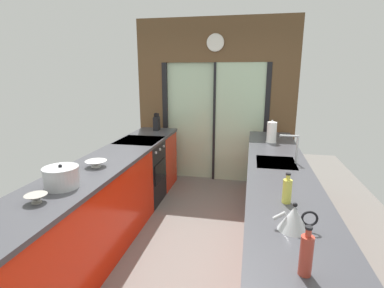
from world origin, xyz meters
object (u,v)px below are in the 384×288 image
object	(u,v)px
knife_block	(157,123)
stock_pot	(61,177)
soap_bottle_near	(306,254)
mixing_bowl_near	(36,198)
mixing_bowl_far	(96,164)
kettle	(294,218)
soap_bottle_far	(287,190)
oven_range	(141,171)
paper_towel_roll	(272,133)

from	to	relation	value
knife_block	stock_pot	size ratio (longest dim) A/B	1.01
soap_bottle_near	knife_block	bearing A→B (deg)	118.86
knife_block	soap_bottle_near	size ratio (longest dim) A/B	1.16
soap_bottle_near	mixing_bowl_near	bearing A→B (deg)	166.32
mixing_bowl_far	soap_bottle_near	bearing A→B (deg)	-35.82
mixing_bowl_near	kettle	xyz separation A→B (m)	(1.78, -0.02, 0.04)
stock_pot	kettle	distance (m)	1.81
soap_bottle_far	oven_range	bearing A→B (deg)	136.47
mixing_bowl_near	mixing_bowl_far	distance (m)	0.85
oven_range	soap_bottle_near	xyz separation A→B (m)	(1.80, -2.51, 0.57)
oven_range	mixing_bowl_near	xyz separation A→B (m)	(0.02, -2.07, 0.50)
paper_towel_roll	stock_pot	bearing A→B (deg)	-132.02
knife_block	kettle	bearing A→B (deg)	-57.72
stock_pot	paper_towel_roll	bearing A→B (deg)	47.98
mixing_bowl_near	mixing_bowl_far	size ratio (longest dim) A/B	0.76
soap_bottle_far	stock_pot	bearing A→B (deg)	-178.02
kettle	knife_block	bearing A→B (deg)	122.28
mixing_bowl_far	stock_pot	world-z (taller)	stock_pot
oven_range	soap_bottle_near	world-z (taller)	soap_bottle_near
soap_bottle_far	paper_towel_roll	xyz separation A→B (m)	(-0.00, 1.91, 0.04)
knife_block	soap_bottle_near	bearing A→B (deg)	-61.14
stock_pot	soap_bottle_near	distance (m)	1.93
mixing_bowl_near	soap_bottle_far	size ratio (longest dim) A/B	0.71
stock_pot	kettle	size ratio (longest dim) A/B	1.09
mixing_bowl_near	stock_pot	xyz separation A→B (m)	(-0.00, 0.30, 0.05)
oven_range	kettle	xyz separation A→B (m)	(1.80, -2.10, 0.54)
kettle	soap_bottle_near	xyz separation A→B (m)	(-0.00, -0.41, 0.03)
oven_range	stock_pot	size ratio (longest dim) A/B	3.24
stock_pot	soap_bottle_far	size ratio (longest dim) A/B	1.26
oven_range	mixing_bowl_near	bearing A→B (deg)	-89.49
knife_block	soap_bottle_far	size ratio (longest dim) A/B	1.28
knife_block	paper_towel_roll	world-z (taller)	paper_towel_roll
knife_block	soap_bottle_near	distance (m)	3.69
oven_range	soap_bottle_far	world-z (taller)	soap_bottle_far
stock_pot	paper_towel_roll	distance (m)	2.66
soap_bottle_near	paper_towel_roll	bearing A→B (deg)	90.00
mixing_bowl_near	stock_pot	distance (m)	0.31
kettle	paper_towel_roll	world-z (taller)	paper_towel_roll
knife_block	soap_bottle_near	world-z (taller)	knife_block
kettle	paper_towel_roll	distance (m)	2.30
oven_range	mixing_bowl_far	distance (m)	1.32
mixing_bowl_far	stock_pot	bearing A→B (deg)	-90.00
mixing_bowl_far	soap_bottle_far	bearing A→B (deg)	-15.32
oven_range	soap_bottle_far	size ratio (longest dim) A/B	4.07
mixing_bowl_near	mixing_bowl_far	xyz separation A→B (m)	(0.00, 0.85, -0.00)
mixing_bowl_far	knife_block	bearing A→B (deg)	90.00
mixing_bowl_near	mixing_bowl_far	world-z (taller)	same
oven_range	kettle	world-z (taller)	kettle
oven_range	mixing_bowl_near	world-z (taller)	mixing_bowl_near
soap_bottle_near	kettle	bearing A→B (deg)	89.79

